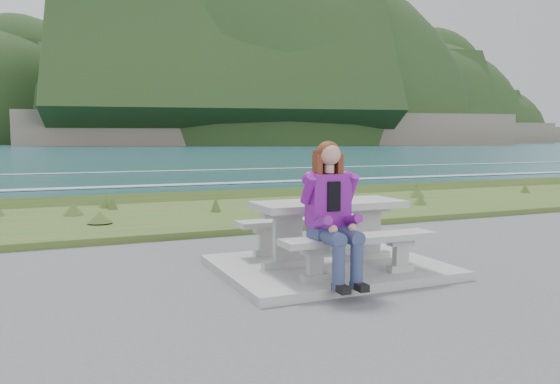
{
  "coord_description": "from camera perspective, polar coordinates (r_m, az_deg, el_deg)",
  "views": [
    {
      "loc": [
        -3.09,
        -5.7,
        1.58
      ],
      "look_at": [
        -0.12,
        1.2,
        0.86
      ],
      "focal_mm": 35.0,
      "sensor_mm": 36.0,
      "label": 1
    }
  ],
  "objects": [
    {
      "name": "headland_range",
      "position": [
        447.87,
        2.28,
        6.58
      ],
      "size": [
        729.83,
        363.95,
        218.9
      ],
      "color": "#695D4F",
      "rests_on": "ground"
    },
    {
      "name": "ocean",
      "position": [
        31.13,
        -17.47,
        -0.87
      ],
      "size": [
        1600.0,
        1600.0,
        0.09
      ],
      "color": "#1D4A53",
      "rests_on": "ground"
    },
    {
      "name": "shore_drop",
      "position": [
        14.04,
        -10.43,
        -1.05
      ],
      "size": [
        160.0,
        0.8,
        2.2
      ],
      "primitive_type": "cube",
      "color": "#695D4F",
      "rests_on": "ground"
    },
    {
      "name": "bench_seaward",
      "position": [
        7.2,
        2.45,
        -3.55
      ],
      "size": [
        1.8,
        0.35,
        0.45
      ],
      "color": "#A6A5A1",
      "rests_on": "concrete_slab"
    },
    {
      "name": "concrete_slab",
      "position": [
        6.67,
        5.08,
        -7.8
      ],
      "size": [
        2.6,
        2.1,
        0.1
      ],
      "primitive_type": "cube",
      "color": "#A6A5A1",
      "rests_on": "ground"
    },
    {
      "name": "picnic_table",
      "position": [
        6.55,
        5.13,
        -2.4
      ],
      "size": [
        1.8,
        0.75,
        0.75
      ],
      "color": "#A6A5A1",
      "rests_on": "concrete_slab"
    },
    {
      "name": "grass_verge",
      "position": [
        11.26,
        -7.12,
        -2.61
      ],
      "size": [
        160.0,
        4.5,
        0.22
      ],
      "primitive_type": "cube",
      "color": "#2F511E",
      "rests_on": "ground"
    },
    {
      "name": "seated_woman",
      "position": [
        5.65,
        5.77,
        -4.12
      ],
      "size": [
        0.43,
        0.75,
        1.47
      ],
      "rotation": [
        0.0,
        0.0,
        -0.02
      ],
      "color": "navy",
      "rests_on": "concrete_slab"
    },
    {
      "name": "bench_landward",
      "position": [
        5.99,
        8.31,
        -5.45
      ],
      "size": [
        1.8,
        0.35,
        0.45
      ],
      "color": "#A6A5A1",
      "rests_on": "concrete_slab"
    }
  ]
}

